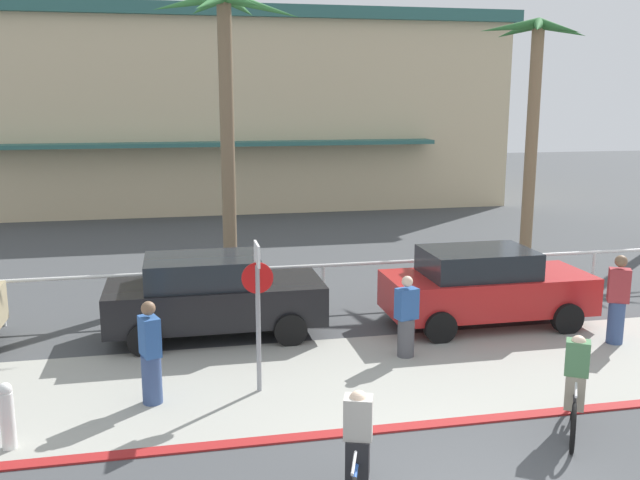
% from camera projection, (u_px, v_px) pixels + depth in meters
% --- Properties ---
extents(ground_plane, '(80.00, 80.00, 0.00)m').
position_uv_depth(ground_plane, '(311.00, 290.00, 18.02)').
color(ground_plane, '#424447').
extents(sidewalk_strip, '(44.00, 4.00, 0.02)m').
position_uv_depth(sidewalk_strip, '(373.00, 376.00, 12.45)').
color(sidewalk_strip, '#9E9E93').
rests_on(sidewalk_strip, ground).
extents(curb_paint, '(44.00, 0.24, 0.03)m').
position_uv_depth(curb_paint, '(410.00, 426.00, 10.54)').
color(curb_paint, maroon).
rests_on(curb_paint, ground).
extents(building_backdrop, '(26.31, 13.39, 8.49)m').
position_uv_depth(building_backdrop, '(208.00, 109.00, 34.09)').
color(building_backdrop, beige).
rests_on(building_backdrop, ground).
extents(rail_fence, '(23.61, 0.08, 1.04)m').
position_uv_depth(rail_fence, '(323.00, 272.00, 16.41)').
color(rail_fence, white).
rests_on(rail_fence, ground).
extents(stop_sign_bike_lane, '(0.52, 0.56, 2.56)m').
position_uv_depth(stop_sign_bike_lane, '(258.00, 296.00, 11.48)').
color(stop_sign_bike_lane, gray).
rests_on(stop_sign_bike_lane, ground).
extents(bollard_0, '(0.20, 0.20, 1.00)m').
position_uv_depth(bollard_0, '(7.00, 415.00, 9.78)').
color(bollard_0, white).
rests_on(bollard_0, ground).
extents(palm_tree_2, '(3.67, 3.05, 7.44)m').
position_uv_depth(palm_tree_2, '(227.00, 74.00, 17.52)').
color(palm_tree_2, '#756047').
rests_on(palm_tree_2, ground).
extents(palm_tree_3, '(3.36, 2.61, 7.09)m').
position_uv_depth(palm_tree_3, '(534.00, 87.00, 20.42)').
color(palm_tree_3, '#846B4C').
rests_on(palm_tree_3, ground).
extents(car_black_1, '(4.40, 2.02, 1.69)m').
position_uv_depth(car_black_1, '(213.00, 295.00, 14.40)').
color(car_black_1, black).
rests_on(car_black_1, ground).
extents(car_red_2, '(4.40, 2.02, 1.69)m').
position_uv_depth(car_red_2, '(485.00, 286.00, 15.10)').
color(car_red_2, red).
rests_on(car_red_2, ground).
extents(cyclist_blue_0, '(0.65, 1.74, 1.50)m').
position_uv_depth(cyclist_blue_0, '(357.00, 453.00, 8.39)').
color(cyclist_blue_0, black).
rests_on(cyclist_blue_0, ground).
extents(cyclist_black_1, '(1.01, 1.58, 1.50)m').
position_uv_depth(cyclist_black_1, '(575.00, 387.00, 10.30)').
color(cyclist_black_1, black).
rests_on(cyclist_black_1, ground).
extents(pedestrian_0, '(0.47, 0.43, 1.83)m').
position_uv_depth(pedestrian_0, '(617.00, 303.00, 13.92)').
color(pedestrian_0, '#384C7A').
rests_on(pedestrian_0, ground).
extents(pedestrian_1, '(0.45, 0.39, 1.60)m').
position_uv_depth(pedestrian_1, '(406.00, 320.00, 13.24)').
color(pedestrian_1, '#4C4C51').
rests_on(pedestrian_1, ground).
extents(pedestrian_2, '(0.41, 0.46, 1.72)m').
position_uv_depth(pedestrian_2, '(151.00, 357.00, 11.19)').
color(pedestrian_2, '#384C7A').
rests_on(pedestrian_2, ground).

